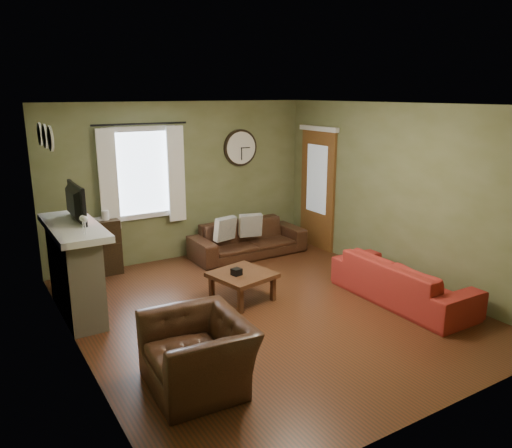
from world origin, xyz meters
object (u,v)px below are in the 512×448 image
sofa_red (402,281)px  armchair (198,353)px  coffee_table (242,287)px  bookshelf (96,248)px  sofa_brown (248,239)px

sofa_red → armchair: size_ratio=1.95×
armchair → coffee_table: size_ratio=1.41×
bookshelf → armchair: size_ratio=0.83×
bookshelf → sofa_red: 4.52m
bookshelf → sofa_red: bearing=-44.1°
bookshelf → sofa_red: bookshelf is taller
sofa_brown → coffee_table: size_ratio=2.70×
sofa_red → armchair: 3.22m
sofa_brown → coffee_table: sofa_brown is taller
sofa_red → armchair: armchair is taller
sofa_brown → armchair: bearing=-127.3°
sofa_brown → sofa_red: size_ratio=0.99×
sofa_red → coffee_table: size_ratio=2.74×
sofa_red → coffee_table: sofa_red is taller
coffee_table → armchair: bearing=-131.7°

